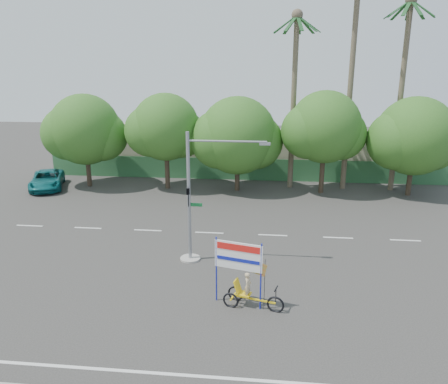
# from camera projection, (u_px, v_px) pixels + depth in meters

# --- Properties ---
(ground) EXTENTS (120.00, 120.00, 0.00)m
(ground) POSITION_uv_depth(u_px,v_px,m) (229.00, 299.00, 19.80)
(ground) COLOR #33302D
(ground) RESTS_ON ground
(fence) EXTENTS (38.00, 0.08, 2.00)m
(fence) POSITION_uv_depth(u_px,v_px,m) (251.00, 169.00, 40.04)
(fence) COLOR #336B3D
(fence) RESTS_ON ground
(building_left) EXTENTS (12.00, 8.00, 4.00)m
(building_left) POSITION_uv_depth(u_px,v_px,m) (156.00, 148.00, 45.06)
(building_left) COLOR #BCAB95
(building_left) RESTS_ON ground
(building_right) EXTENTS (14.00, 8.00, 3.60)m
(building_right) POSITION_uv_depth(u_px,v_px,m) (334.00, 153.00, 43.31)
(building_right) COLOR #BCAB95
(building_right) RESTS_ON ground
(tree_far_left) EXTENTS (7.14, 6.00, 7.96)m
(tree_far_left) POSITION_uv_depth(u_px,v_px,m) (85.00, 132.00, 37.06)
(tree_far_left) COLOR #473828
(tree_far_left) RESTS_ON ground
(tree_left) EXTENTS (6.66, 5.60, 8.07)m
(tree_left) POSITION_uv_depth(u_px,v_px,m) (165.00, 130.00, 36.28)
(tree_left) COLOR #473828
(tree_left) RESTS_ON ground
(tree_center) EXTENTS (7.62, 6.40, 7.85)m
(tree_center) POSITION_uv_depth(u_px,v_px,m) (237.00, 138.00, 35.84)
(tree_center) COLOR #473828
(tree_center) RESTS_ON ground
(tree_right) EXTENTS (6.90, 5.80, 8.36)m
(tree_right) POSITION_uv_depth(u_px,v_px,m) (324.00, 130.00, 34.92)
(tree_right) COLOR #473828
(tree_right) RESTS_ON ground
(tree_far_right) EXTENTS (7.38, 6.20, 7.94)m
(tree_far_right) POSITION_uv_depth(u_px,v_px,m) (414.00, 139.00, 34.38)
(tree_far_right) COLOR #473828
(tree_far_right) RESTS_ON ground
(palm_tall) EXTENTS (3.73, 3.79, 17.45)m
(palm_tall) POSITION_uv_depth(u_px,v_px,m) (352.00, 62.00, 34.68)
(palm_tall) COLOR #70604C
(palm_tall) RESTS_ON ground
(palm_mid) EXTENTS (3.73, 3.79, 15.45)m
(palm_mid) POSITION_uv_depth(u_px,v_px,m) (403.00, 76.00, 34.58)
(palm_mid) COLOR #70604C
(palm_mid) RESTS_ON ground
(palm_short) EXTENTS (3.73, 3.79, 14.45)m
(palm_short) POSITION_uv_depth(u_px,v_px,m) (294.00, 82.00, 35.58)
(palm_short) COLOR #70604C
(palm_short) RESTS_ON ground
(traffic_signal) EXTENTS (4.72, 1.10, 7.00)m
(traffic_signal) POSITION_uv_depth(u_px,v_px,m) (195.00, 209.00, 23.00)
(traffic_signal) COLOR gray
(traffic_signal) RESTS_ON ground
(trike_billboard) EXTENTS (3.08, 1.19, 3.11)m
(trike_billboard) POSITION_uv_depth(u_px,v_px,m) (245.00, 280.00, 18.92)
(trike_billboard) COLOR black
(trike_billboard) RESTS_ON ground
(pickup_truck) EXTENTS (4.28, 5.98, 1.51)m
(pickup_truck) POSITION_uv_depth(u_px,v_px,m) (47.00, 180.00, 37.42)
(pickup_truck) COLOR #0D5E60
(pickup_truck) RESTS_ON ground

